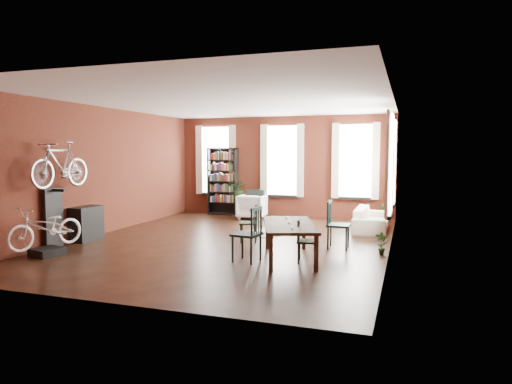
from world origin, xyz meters
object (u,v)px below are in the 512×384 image
at_px(dining_chair_b, 249,223).
at_px(console_table, 86,223).
at_px(white_armchair, 252,205).
at_px(bike_trainer, 47,252).
at_px(plant_stand, 239,207).
at_px(dining_chair_a, 247,234).
at_px(bookshelf, 223,181).
at_px(dining_table, 289,241).
at_px(dining_chair_d, 338,225).
at_px(bicycle_floor, 45,209).
at_px(cream_sofa, 372,215).
at_px(dining_chair_c, 307,241).

height_order(dining_chair_b, console_table, dining_chair_b).
height_order(white_armchair, bike_trainer, white_armchair).
height_order(white_armchair, plant_stand, white_armchair).
height_order(dining_chair_a, dining_chair_b, dining_chair_a).
xyz_separation_m(dining_chair_a, dining_chair_b, (-0.59, 1.78, -0.07)).
distance_m(bookshelf, white_armchair, 1.57).
xyz_separation_m(bookshelf, console_table, (-1.28, -5.20, -0.70)).
height_order(dining_table, dining_chair_b, dining_chair_b).
xyz_separation_m(dining_table, bookshelf, (-3.69, 5.52, 0.75)).
bearing_deg(dining_chair_d, dining_chair_a, 138.78).
distance_m(dining_table, bicycle_floor, 4.88).
bearing_deg(bike_trainer, cream_sofa, 40.55).
relative_size(dining_table, dining_chair_a, 1.96).
height_order(bookshelf, cream_sofa, bookshelf).
distance_m(dining_chair_c, plant_stand, 6.61).
xyz_separation_m(cream_sofa, bike_trainer, (-5.92, -5.06, -0.33)).
bearing_deg(bookshelf, bike_trainer, -98.15).
distance_m(dining_chair_a, cream_sofa, 4.68).
bearing_deg(dining_chair_b, bookshelf, -166.00).
relative_size(dining_table, dining_chair_b, 2.29).
height_order(bookshelf, white_armchair, bookshelf).
height_order(dining_chair_a, bike_trainer, dining_chair_a).
bearing_deg(bookshelf, dining_table, -56.23).
distance_m(dining_chair_a, dining_chair_c, 1.14).
xyz_separation_m(dining_chair_a, bookshelf, (-2.97, 5.95, 0.58)).
bearing_deg(plant_stand, dining_chair_d, -47.45).
xyz_separation_m(cream_sofa, plant_stand, (-4.35, 1.65, -0.12)).
distance_m(dining_chair_c, white_armchair, 5.76).
bearing_deg(bicycle_floor, bike_trainer, -26.53).
distance_m(dining_table, cream_sofa, 4.02).
relative_size(cream_sofa, plant_stand, 3.68).
relative_size(dining_table, white_armchair, 2.47).
relative_size(bookshelf, bicycle_floor, 1.39).
bearing_deg(cream_sofa, dining_chair_b, 133.83).
height_order(dining_chair_b, dining_chair_d, dining_chair_d).
bearing_deg(white_armchair, plant_stand, -45.03).
relative_size(dining_chair_b, dining_chair_d, 0.87).
height_order(dining_chair_d, plant_stand, dining_chair_d).
distance_m(dining_chair_c, bicycle_floor, 5.21).
xyz_separation_m(dining_chair_b, bookshelf, (-2.38, 4.16, 0.65)).
height_order(dining_table, bookshelf, bookshelf).
height_order(dining_chair_a, cream_sofa, dining_chair_a).
relative_size(white_armchair, plant_stand, 1.46).
bearing_deg(dining_chair_a, cream_sofa, 163.08).
bearing_deg(cream_sofa, dining_chair_c, 167.60).
height_order(dining_chair_a, white_armchair, dining_chair_a).
bearing_deg(bookshelf, white_armchair, -27.32).
bearing_deg(dining_chair_d, dining_chair_c, 165.09).
relative_size(white_armchair, bicycle_floor, 0.52).
xyz_separation_m(dining_chair_a, dining_chair_c, (1.10, 0.28, -0.12)).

